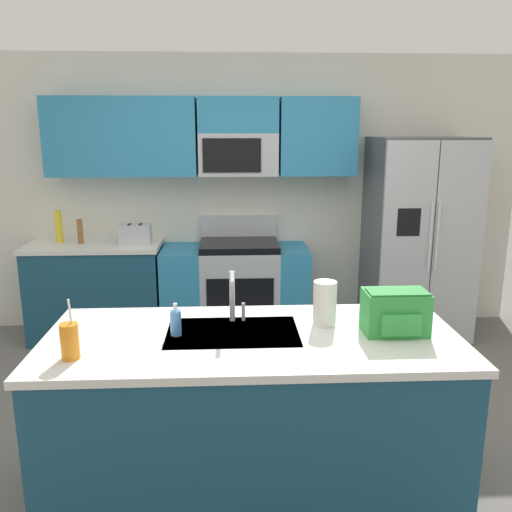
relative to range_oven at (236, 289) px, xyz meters
name	(u,v)px	position (x,y,z in m)	size (l,w,h in m)	color
ground_plane	(266,437)	(0.17, -1.80, -0.44)	(9.00, 9.00, 0.00)	#66605B
kitchen_wall_unit	(237,177)	(0.02, 0.28, 1.03)	(5.20, 0.43, 2.60)	silver
back_counter	(97,290)	(-1.29, 0.00, 0.01)	(1.21, 0.63, 0.90)	navy
range_oven	(236,289)	(0.00, 0.00, 0.00)	(1.36, 0.61, 1.10)	#B7BABF
refrigerator	(418,239)	(1.70, -0.07, 0.48)	(0.90, 0.76, 1.85)	#4C4F54
island_counter	(252,414)	(0.06, -2.31, 0.01)	(2.11, 0.93, 0.90)	navy
toaster	(135,234)	(-0.90, -0.05, 0.55)	(0.28, 0.16, 0.18)	#B7BABF
pepper_mill	(80,231)	(-1.41, 0.00, 0.57)	(0.05, 0.05, 0.22)	brown
bottle_yellow	(59,227)	(-1.62, 0.06, 0.60)	(0.06, 0.06, 0.29)	yellow
sink_faucet	(233,293)	(-0.03, -2.11, 0.62)	(0.09, 0.21, 0.28)	#B7BABF
drink_cup_orange	(70,341)	(-0.78, -2.54, 0.54)	(0.08, 0.08, 0.29)	orange
soap_dispenser	(176,322)	(-0.33, -2.28, 0.53)	(0.06, 0.06, 0.17)	#4C8CD8
paper_towel_roll	(325,303)	(0.45, -2.17, 0.58)	(0.12, 0.12, 0.24)	white
backpack	(395,311)	(0.79, -2.31, 0.57)	(0.32, 0.22, 0.23)	green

